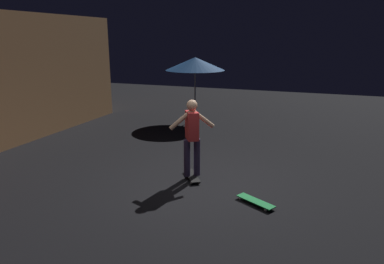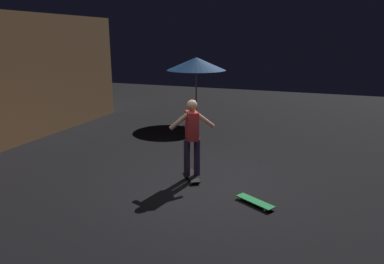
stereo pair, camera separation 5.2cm
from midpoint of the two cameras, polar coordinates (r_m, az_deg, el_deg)
ground_plane at (r=7.49m, az=1.54°, el=-8.56°), size 28.00×28.00×0.00m
patio_umbrella at (r=12.77m, az=0.80°, el=10.87°), size 2.10×2.10×2.30m
skateboard_ridden at (r=7.83m, az=0.19°, el=-7.05°), size 0.76×0.60×0.07m
skateboard_spare at (r=6.79m, az=10.30°, el=-10.91°), size 0.55×0.78×0.07m
skater at (r=7.52m, az=0.20°, el=-0.10°), size 0.62×0.87×1.67m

